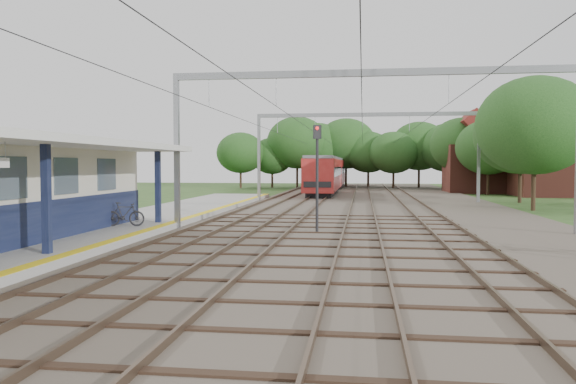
{
  "coord_description": "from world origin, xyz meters",
  "views": [
    {
      "loc": [
        3.26,
        -9.25,
        2.95
      ],
      "look_at": [
        -0.41,
        18.2,
        1.6
      ],
      "focal_mm": 35.0,
      "sensor_mm": 36.0,
      "label": 1
    }
  ],
  "objects": [
    {
      "name": "train",
      "position": [
        -0.5,
        54.63,
        2.04
      ],
      "size": [
        2.77,
        34.43,
        3.64
      ],
      "color": "black",
      "rests_on": "ballast_bed"
    },
    {
      "name": "catenary_system",
      "position": [
        3.39,
        25.28,
        5.51
      ],
      "size": [
        17.22,
        88.0,
        7.0
      ],
      "color": "gray",
      "rests_on": "ground"
    },
    {
      "name": "bicycle",
      "position": [
        -6.71,
        13.2,
        0.86
      ],
      "size": [
        1.74,
        0.75,
        1.01
      ],
      "primitive_type": "imported",
      "rotation": [
        0.0,
        0.0,
        1.74
      ],
      "color": "black",
      "rests_on": "platform"
    },
    {
      "name": "signal_post",
      "position": [
        1.35,
        14.33,
        2.97
      ],
      "size": [
        0.36,
        0.32,
        4.61
      ],
      "rotation": [
        0.0,
        0.0,
        0.36
      ],
      "color": "black",
      "rests_on": "ground"
    },
    {
      "name": "ballast_bed",
      "position": [
        4.0,
        30.0,
        0.05
      ],
      "size": [
        18.0,
        90.0,
        0.1
      ],
      "primitive_type": "cube",
      "color": "#473D33",
      "rests_on": "ground"
    },
    {
      "name": "platform",
      "position": [
        -7.5,
        14.0,
        0.17
      ],
      "size": [
        5.0,
        52.0,
        0.35
      ],
      "primitive_type": "cube",
      "color": "gray",
      "rests_on": "ground"
    },
    {
      "name": "house_far",
      "position": [
        16.0,
        52.0,
        3.23
      ],
      "size": [
        8.0,
        6.12,
        8.66
      ],
      "color": "brown",
      "rests_on": "ground"
    },
    {
      "name": "house_near",
      "position": [
        21.0,
        46.0,
        2.99
      ],
      "size": [
        7.0,
        6.12,
        7.89
      ],
      "color": "brown",
      "rests_on": "ground"
    },
    {
      "name": "rail_tracks",
      "position": [
        1.5,
        30.0,
        0.18
      ],
      "size": [
        11.8,
        88.0,
        0.15
      ],
      "color": "brown",
      "rests_on": "ballast_bed"
    },
    {
      "name": "yellow_stripe",
      "position": [
        -5.25,
        14.0,
        0.35
      ],
      "size": [
        0.45,
        52.0,
        0.01
      ],
      "primitive_type": "cube",
      "color": "yellow",
      "rests_on": "platform"
    },
    {
      "name": "tree_band",
      "position": [
        3.84,
        57.12,
        4.92
      ],
      "size": [
        31.72,
        30.88,
        8.82
      ],
      "color": "#382619",
      "rests_on": "ground"
    },
    {
      "name": "ground",
      "position": [
        0.0,
        0.0,
        0.0
      ],
      "size": [
        160.0,
        160.0,
        0.0
      ],
      "primitive_type": "plane",
      "color": "#2D4C1E",
      "rests_on": "ground"
    }
  ]
}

